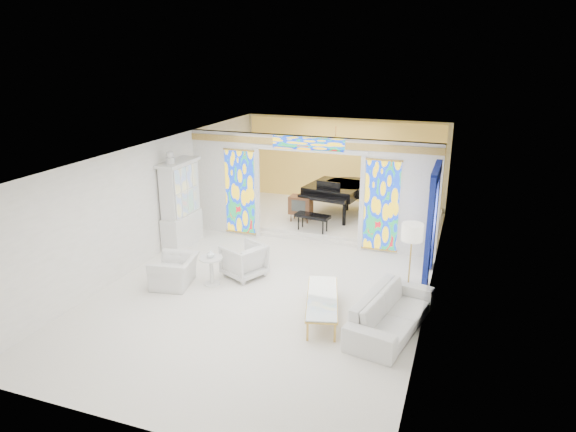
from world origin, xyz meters
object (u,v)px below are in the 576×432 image
at_px(armchair_right, 244,260).
at_px(tv_console, 301,205).
at_px(sofa, 391,312).
at_px(grand_piano, 342,190).
at_px(coffee_table, 322,298).
at_px(china_cabinet, 181,205).
at_px(armchair_left, 175,271).

relative_size(armchair_right, tv_console, 1.14).
bearing_deg(tv_console, armchair_right, -92.16).
relative_size(sofa, grand_piano, 0.79).
bearing_deg(armchair_right, coffee_table, 86.92).
relative_size(china_cabinet, coffee_table, 1.30).
xyz_separation_m(grand_piano, tv_console, (-1.03, -0.99, -0.33)).
relative_size(china_cabinet, sofa, 1.09).
distance_m(armchair_right, grand_piano, 5.07).
xyz_separation_m(armchair_left, coffee_table, (3.61, -0.29, 0.07)).
bearing_deg(grand_piano, china_cabinet, -126.52).
relative_size(armchair_left, tv_console, 1.34).
bearing_deg(grand_piano, armchair_left, -103.93).
bearing_deg(china_cabinet, tv_console, 44.87).
xyz_separation_m(armchair_left, armchair_right, (1.30, 0.98, 0.06)).
height_order(armchair_right, tv_console, tv_console).
bearing_deg(coffee_table, grand_piano, 100.52).
distance_m(armchair_left, coffee_table, 3.62).
xyz_separation_m(coffee_table, grand_piano, (-1.15, 6.17, 0.60)).
height_order(armchair_right, grand_piano, grand_piano).
xyz_separation_m(sofa, tv_console, (-3.57, 5.20, 0.32)).
height_order(coffee_table, tv_console, tv_console).
bearing_deg(armchair_left, armchair_right, 115.79).
height_order(china_cabinet, sofa, china_cabinet).
xyz_separation_m(armchair_left, sofa, (5.01, -0.31, 0.02)).
xyz_separation_m(china_cabinet, armchair_left, (1.16, -2.30, -0.83)).
height_order(china_cabinet, coffee_table, china_cabinet).
bearing_deg(grand_piano, coffee_table, -70.65).
relative_size(grand_piano, tv_console, 4.06).
xyz_separation_m(armchair_left, tv_console, (1.44, 4.88, 0.35)).
distance_m(sofa, grand_piano, 6.73).
height_order(coffee_table, grand_piano, grand_piano).
relative_size(coffee_table, tv_console, 2.68).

